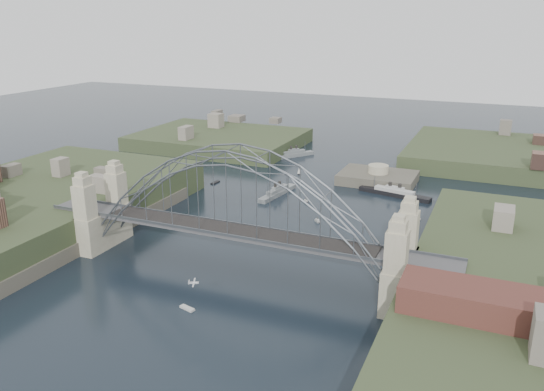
{
  "coord_description": "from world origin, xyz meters",
  "views": [
    {
      "loc": [
        44.92,
        -86.68,
        47.15
      ],
      "look_at": [
        0.0,
        18.0,
        10.0
      ],
      "focal_mm": 36.25,
      "sensor_mm": 36.0,
      "label": 1
    }
  ],
  "objects_px": {
    "fort_island": "(377,184)",
    "ocean_liner": "(394,193)",
    "naval_cruiser_far": "(294,154)",
    "bridge": "(234,211)",
    "naval_cruiser_near": "(277,192)",
    "wharf_shed": "(474,301)"
  },
  "relations": [
    {
      "from": "fort_island",
      "to": "ocean_liner",
      "type": "distance_m",
      "value": 12.9
    },
    {
      "from": "fort_island",
      "to": "naval_cruiser_far",
      "type": "bearing_deg",
      "value": 150.04
    },
    {
      "from": "bridge",
      "to": "naval_cruiser_near",
      "type": "relative_size",
      "value": 4.89
    },
    {
      "from": "naval_cruiser_near",
      "to": "naval_cruiser_far",
      "type": "xyz_separation_m",
      "value": [
        -11.71,
        42.86,
        0.05
      ]
    },
    {
      "from": "naval_cruiser_far",
      "to": "wharf_shed",
      "type": "bearing_deg",
      "value": -57.37
    },
    {
      "from": "naval_cruiser_far",
      "to": "fort_island",
      "type": "bearing_deg",
      "value": -29.96
    },
    {
      "from": "wharf_shed",
      "to": "naval_cruiser_far",
      "type": "height_order",
      "value": "wharf_shed"
    },
    {
      "from": "wharf_shed",
      "to": "ocean_liner",
      "type": "xyz_separation_m",
      "value": [
        -24.86,
        73.31,
        -9.22
      ]
    },
    {
      "from": "naval_cruiser_far",
      "to": "ocean_liner",
      "type": "distance_m",
      "value": 51.68
    },
    {
      "from": "wharf_shed",
      "to": "naval_cruiser_near",
      "type": "relative_size",
      "value": 1.16
    },
    {
      "from": "wharf_shed",
      "to": "naval_cruiser_far",
      "type": "distance_m",
      "value": 123.71
    },
    {
      "from": "bridge",
      "to": "wharf_shed",
      "type": "relative_size",
      "value": 4.2
    },
    {
      "from": "fort_island",
      "to": "wharf_shed",
      "type": "xyz_separation_m",
      "value": [
        32.0,
        -84.0,
        10.34
      ]
    },
    {
      "from": "fort_island",
      "to": "ocean_liner",
      "type": "xyz_separation_m",
      "value": [
        7.14,
        -10.69,
        1.12
      ]
    },
    {
      "from": "bridge",
      "to": "naval_cruiser_near",
      "type": "distance_m",
      "value": 49.62
    },
    {
      "from": "naval_cruiser_near",
      "to": "ocean_liner",
      "type": "bearing_deg",
      "value": 22.28
    },
    {
      "from": "fort_island",
      "to": "naval_cruiser_far",
      "type": "height_order",
      "value": "fort_island"
    },
    {
      "from": "wharf_shed",
      "to": "naval_cruiser_far",
      "type": "bearing_deg",
      "value": 122.63
    },
    {
      "from": "wharf_shed",
      "to": "fort_island",
      "type": "bearing_deg",
      "value": 110.85
    },
    {
      "from": "bridge",
      "to": "fort_island",
      "type": "bearing_deg",
      "value": 80.27
    },
    {
      "from": "naval_cruiser_far",
      "to": "ocean_liner",
      "type": "xyz_separation_m",
      "value": [
        41.66,
        -30.59,
        -0.06
      ]
    },
    {
      "from": "wharf_shed",
      "to": "naval_cruiser_near",
      "type": "height_order",
      "value": "wharf_shed"
    }
  ]
}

